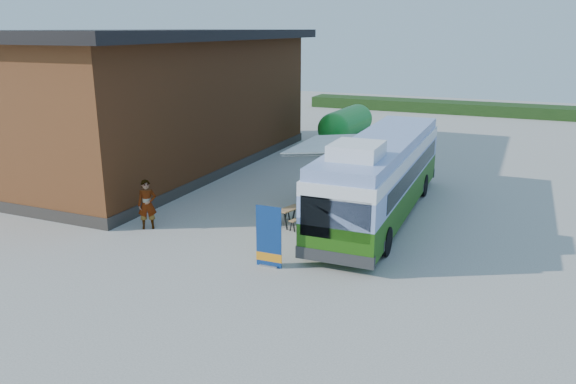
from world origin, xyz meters
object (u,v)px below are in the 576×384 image
at_px(picnic_table, 290,213).
at_px(person_a, 147,204).
at_px(banner, 269,242).
at_px(person_b, 375,181).
at_px(bus, 381,174).
at_px(slurry_tanker, 346,125).

distance_m(picnic_table, person_a, 5.59).
bearing_deg(person_a, banner, -49.53).
height_order(picnic_table, person_a, person_a).
relative_size(banner, person_b, 1.09).
xyz_separation_m(person_a, person_b, (7.24, 6.99, -0.02)).
xyz_separation_m(bus, picnic_table, (-2.99, -2.53, -1.29)).
bearing_deg(banner, person_b, 80.43).
xyz_separation_m(banner, person_a, (-5.93, 1.47, 0.13)).
relative_size(person_a, person_b, 1.02).
distance_m(picnic_table, slurry_tanker, 16.10).
bearing_deg(bus, slurry_tanker, 112.46).
height_order(banner, slurry_tanker, slurry_tanker).
xyz_separation_m(banner, slurry_tanker, (-3.67, 19.82, 0.60)).
height_order(bus, person_b, bus).
bearing_deg(person_a, slurry_tanker, 47.36).
distance_m(picnic_table, person_b, 5.03).
bearing_deg(person_b, picnic_table, -9.74).
bearing_deg(slurry_tanker, person_b, -63.77).
height_order(bus, picnic_table, bus).
distance_m(banner, person_b, 8.56).
bearing_deg(picnic_table, person_a, -136.72).
height_order(picnic_table, person_b, person_b).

